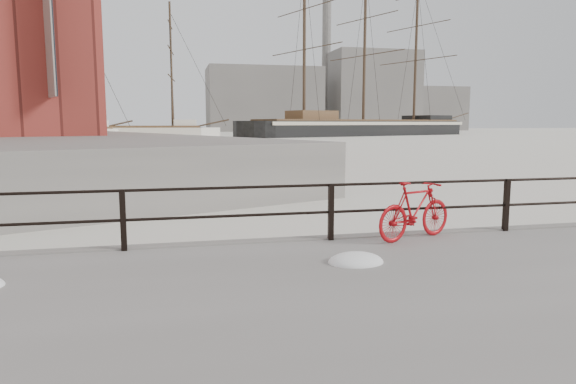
{
  "coord_description": "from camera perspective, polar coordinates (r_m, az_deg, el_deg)",
  "views": [
    {
      "loc": [
        -6.19,
        -8.66,
        2.41
      ],
      "look_at": [
        -3.9,
        1.5,
        1.0
      ],
      "focal_mm": 32.0,
      "sensor_mm": 36.0,
      "label": 1
    }
  ],
  "objects": [
    {
      "name": "schooner_mid",
      "position": [
        81.58,
        -17.32,
        5.66
      ],
      "size": [
        30.3,
        14.7,
        21.12
      ],
      "primitive_type": null,
      "rotation": [
        0.0,
        0.0,
        -0.08
      ],
      "color": "silver",
      "rests_on": "ground"
    },
    {
      "name": "bicycle",
      "position": [
        9.34,
        13.94,
        -1.98
      ],
      "size": [
        1.71,
        0.87,
        1.05
      ],
      "primitive_type": "imported",
      "rotation": [
        0.0,
        0.0,
        0.37
      ],
      "color": "#A80B10",
      "rests_on": "promenade"
    },
    {
      "name": "guardrail",
      "position": [
        10.64,
        23.09,
        -1.34
      ],
      "size": [
        28.0,
        0.1,
        1.0
      ],
      "primitive_type": null,
      "color": "black",
      "rests_on": "promenade"
    },
    {
      "name": "barque_black",
      "position": [
        99.48,
        8.33,
        6.23
      ],
      "size": [
        64.5,
        41.35,
        34.65
      ],
      "primitive_type": null,
      "rotation": [
        0.0,
        0.0,
        0.38
      ],
      "color": "black",
      "rests_on": "ground"
    },
    {
      "name": "industrial_east",
      "position": [
        179.67,
        15.42,
        8.89
      ],
      "size": [
        20.0,
        16.0,
        14.0
      ],
      "primitive_type": "cube",
      "color": "gray",
      "rests_on": "ground"
    },
    {
      "name": "industrial_mid",
      "position": [
        165.67,
        9.15,
        10.92
      ],
      "size": [
        26.0,
        20.0,
        24.0
      ],
      "primitive_type": "cube",
      "color": "gray",
      "rests_on": "ground"
    },
    {
      "name": "schooner_left",
      "position": [
        77.72,
        -26.17,
        5.14
      ],
      "size": [
        29.04,
        22.7,
        19.89
      ],
      "primitive_type": null,
      "rotation": [
        0.0,
        0.0,
        0.47
      ],
      "color": "white",
      "rests_on": "ground"
    },
    {
      "name": "smokestack",
      "position": [
        166.97,
        4.29,
        14.41
      ],
      "size": [
        2.8,
        2.8,
        44.0
      ],
      "primitive_type": "cylinder",
      "color": "gray",
      "rests_on": "ground"
    },
    {
      "name": "ground",
      "position": [
        10.91,
        22.39,
        -5.64
      ],
      "size": [
        400.0,
        400.0,
        0.0
      ],
      "primitive_type": "plane",
      "color": "white",
      "rests_on": "ground"
    },
    {
      "name": "industrial_west",
      "position": [
        151.09,
        -2.76,
        10.19
      ],
      "size": [
        32.0,
        18.0,
        18.0
      ],
      "primitive_type": "cube",
      "color": "gray",
      "rests_on": "ground"
    }
  ]
}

